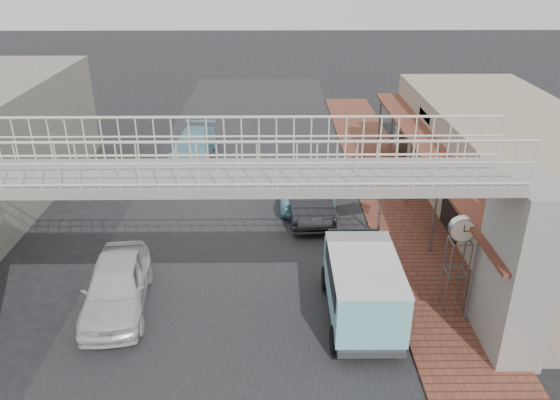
{
  "coord_description": "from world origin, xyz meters",
  "views": [
    {
      "loc": [
        1.25,
        -16.14,
        10.15
      ],
      "look_at": [
        1.46,
        1.84,
        1.8
      ],
      "focal_mm": 35.0,
      "sensor_mm": 36.0,
      "label": 1
    }
  ],
  "objects_px": {
    "motorcycle_far": "(357,163)",
    "arrow_sign": "(399,181)",
    "dark_sedan": "(308,195)",
    "angkot_van": "(362,281)",
    "motorcycle_near": "(402,180)",
    "angkot_curb": "(308,186)",
    "street_clock": "(462,233)",
    "white_hatchback": "(116,286)",
    "angkot_far": "(194,145)"
  },
  "relations": [
    {
      "from": "angkot_van",
      "to": "street_clock",
      "type": "distance_m",
      "value": 3.16
    },
    {
      "from": "angkot_far",
      "to": "street_clock",
      "type": "relative_size",
      "value": 1.58
    },
    {
      "from": "white_hatchback",
      "to": "angkot_curb",
      "type": "height_order",
      "value": "white_hatchback"
    },
    {
      "from": "white_hatchback",
      "to": "angkot_van",
      "type": "height_order",
      "value": "angkot_van"
    },
    {
      "from": "dark_sedan",
      "to": "angkot_curb",
      "type": "height_order",
      "value": "dark_sedan"
    },
    {
      "from": "white_hatchback",
      "to": "motorcycle_near",
      "type": "relative_size",
      "value": 3.01
    },
    {
      "from": "angkot_curb",
      "to": "angkot_far",
      "type": "bearing_deg",
      "value": -40.92
    },
    {
      "from": "dark_sedan",
      "to": "angkot_far",
      "type": "distance_m",
      "value": 8.79
    },
    {
      "from": "angkot_van",
      "to": "motorcycle_near",
      "type": "bearing_deg",
      "value": 71.22
    },
    {
      "from": "angkot_van",
      "to": "motorcycle_far",
      "type": "xyz_separation_m",
      "value": [
        1.5,
        11.57,
        -0.79
      ]
    },
    {
      "from": "white_hatchback",
      "to": "angkot_curb",
      "type": "distance_m",
      "value": 10.03
    },
    {
      "from": "white_hatchback",
      "to": "arrow_sign",
      "type": "height_order",
      "value": "arrow_sign"
    },
    {
      "from": "angkot_far",
      "to": "angkot_curb",
      "type": "bearing_deg",
      "value": -40.74
    },
    {
      "from": "dark_sedan",
      "to": "street_clock",
      "type": "bearing_deg",
      "value": -62.89
    },
    {
      "from": "street_clock",
      "to": "angkot_curb",
      "type": "bearing_deg",
      "value": 116.35
    },
    {
      "from": "angkot_curb",
      "to": "arrow_sign",
      "type": "relative_size",
      "value": 1.77
    },
    {
      "from": "angkot_curb",
      "to": "motorcycle_far",
      "type": "distance_m",
      "value": 4.01
    },
    {
      "from": "white_hatchback",
      "to": "angkot_van",
      "type": "bearing_deg",
      "value": -12.03
    },
    {
      "from": "motorcycle_far",
      "to": "motorcycle_near",
      "type": "bearing_deg",
      "value": -136.52
    },
    {
      "from": "motorcycle_near",
      "to": "street_clock",
      "type": "relative_size",
      "value": 0.49
    },
    {
      "from": "angkot_van",
      "to": "dark_sedan",
      "type": "bearing_deg",
      "value": 99.17
    },
    {
      "from": "dark_sedan",
      "to": "angkot_curb",
      "type": "distance_m",
      "value": 1.27
    },
    {
      "from": "angkot_far",
      "to": "arrow_sign",
      "type": "relative_size",
      "value": 1.77
    },
    {
      "from": "angkot_curb",
      "to": "angkot_van",
      "type": "bearing_deg",
      "value": 100.28
    },
    {
      "from": "white_hatchback",
      "to": "arrow_sign",
      "type": "distance_m",
      "value": 10.54
    },
    {
      "from": "arrow_sign",
      "to": "motorcycle_near",
      "type": "bearing_deg",
      "value": 57.13
    },
    {
      "from": "angkot_van",
      "to": "street_clock",
      "type": "bearing_deg",
      "value": 9.09
    },
    {
      "from": "street_clock",
      "to": "dark_sedan",
      "type": "bearing_deg",
      "value": 120.69
    },
    {
      "from": "dark_sedan",
      "to": "arrow_sign",
      "type": "xyz_separation_m",
      "value": [
        3.19,
        -2.12,
        1.54
      ]
    },
    {
      "from": "dark_sedan",
      "to": "motorcycle_near",
      "type": "relative_size",
      "value": 3.2
    },
    {
      "from": "angkot_curb",
      "to": "street_clock",
      "type": "xyz_separation_m",
      "value": [
        3.93,
        -8.08,
        1.99
      ]
    },
    {
      "from": "white_hatchback",
      "to": "angkot_curb",
      "type": "bearing_deg",
      "value": 44.59
    },
    {
      "from": "angkot_far",
      "to": "street_clock",
      "type": "height_order",
      "value": "street_clock"
    },
    {
      "from": "angkot_van",
      "to": "motorcycle_far",
      "type": "height_order",
      "value": "angkot_van"
    },
    {
      "from": "motorcycle_near",
      "to": "arrow_sign",
      "type": "xyz_separation_m",
      "value": [
        -1.25,
        -4.45,
        1.84
      ]
    },
    {
      "from": "angkot_far",
      "to": "motorcycle_near",
      "type": "bearing_deg",
      "value": -20.45
    },
    {
      "from": "angkot_far",
      "to": "motorcycle_near",
      "type": "distance_m",
      "value": 11.01
    },
    {
      "from": "white_hatchback",
      "to": "angkot_van",
      "type": "distance_m",
      "value": 7.44
    },
    {
      "from": "motorcycle_near",
      "to": "dark_sedan",
      "type": "bearing_deg",
      "value": 131.06
    },
    {
      "from": "white_hatchback",
      "to": "arrow_sign",
      "type": "bearing_deg",
      "value": 18.6
    },
    {
      "from": "motorcycle_near",
      "to": "motorcycle_far",
      "type": "relative_size",
      "value": 0.95
    },
    {
      "from": "angkot_far",
      "to": "motorcycle_near",
      "type": "xyz_separation_m",
      "value": [
        10.09,
        -4.42,
        -0.21
      ]
    },
    {
      "from": "motorcycle_near",
      "to": "street_clock",
      "type": "bearing_deg",
      "value": -169.5
    },
    {
      "from": "motorcycle_near",
      "to": "white_hatchback",
      "type": "bearing_deg",
      "value": 143.12
    },
    {
      "from": "angkot_van",
      "to": "angkot_curb",
      "type": "bearing_deg",
      "value": 97.53
    },
    {
      "from": "dark_sedan",
      "to": "angkot_van",
      "type": "distance_m",
      "value": 7.37
    },
    {
      "from": "motorcycle_far",
      "to": "angkot_far",
      "type": "bearing_deg",
      "value": 74.86
    },
    {
      "from": "angkot_far",
      "to": "angkot_van",
      "type": "distance_m",
      "value": 15.57
    },
    {
      "from": "motorcycle_far",
      "to": "arrow_sign",
      "type": "bearing_deg",
      "value": -173.86
    },
    {
      "from": "angkot_van",
      "to": "street_clock",
      "type": "height_order",
      "value": "street_clock"
    }
  ]
}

